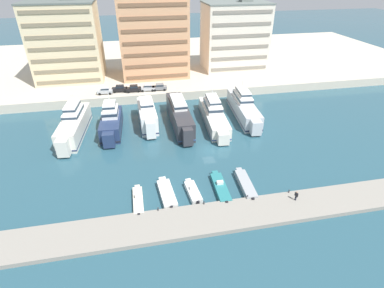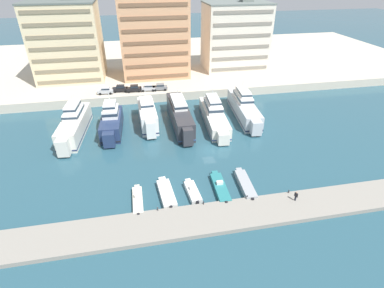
% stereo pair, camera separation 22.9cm
% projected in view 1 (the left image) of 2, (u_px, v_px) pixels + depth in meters
% --- Properties ---
extents(ground_plane, '(400.00, 400.00, 0.00)m').
position_uv_depth(ground_plane, '(209.00, 150.00, 60.68)').
color(ground_plane, '#285160').
extents(quay_promenade, '(180.00, 70.00, 2.38)m').
position_uv_depth(quay_promenade, '(169.00, 62.00, 111.89)').
color(quay_promenade, beige).
rests_on(quay_promenade, ground).
extents(pier_dock, '(120.00, 6.10, 0.70)m').
position_uv_depth(pier_dock, '(241.00, 214.00, 44.48)').
color(pier_dock, gray).
rests_on(pier_dock, ground).
extents(yacht_ivory_far_left, '(5.67, 19.65, 8.43)m').
position_uv_depth(yacht_ivory_far_left, '(74.00, 124.00, 64.96)').
color(yacht_ivory_far_left, silver).
rests_on(yacht_ivory_far_left, ground).
extents(yacht_navy_left, '(4.80, 15.28, 8.30)m').
position_uv_depth(yacht_navy_left, '(111.00, 122.00, 66.15)').
color(yacht_navy_left, navy).
rests_on(yacht_navy_left, ground).
extents(yacht_white_mid_left, '(4.04, 15.32, 7.55)m').
position_uv_depth(yacht_white_mid_left, '(147.00, 115.00, 68.99)').
color(yacht_white_mid_left, white).
rests_on(yacht_white_mid_left, ground).
extents(yacht_charcoal_center_left, '(3.82, 21.68, 7.42)m').
position_uv_depth(yacht_charcoal_center_left, '(180.00, 115.00, 69.28)').
color(yacht_charcoal_center_left, '#333338').
rests_on(yacht_charcoal_center_left, ground).
extents(yacht_ivory_center, '(5.46, 21.54, 7.60)m').
position_uv_depth(yacht_ivory_center, '(214.00, 115.00, 70.13)').
color(yacht_ivory_center, silver).
rests_on(yacht_ivory_center, ground).
extents(yacht_silver_center_right, '(5.55, 21.73, 8.05)m').
position_uv_depth(yacht_silver_center_right, '(244.00, 107.00, 73.36)').
color(yacht_silver_center_right, silver).
rests_on(yacht_silver_center_right, ground).
extents(motorboat_cream_far_left, '(1.54, 7.21, 1.29)m').
position_uv_depth(motorboat_cream_far_left, '(138.00, 200.00, 47.03)').
color(motorboat_cream_far_left, beige).
rests_on(motorboat_cream_far_left, ground).
extents(motorboat_white_left, '(2.66, 7.84, 0.94)m').
position_uv_depth(motorboat_white_left, '(167.00, 193.00, 48.42)').
color(motorboat_white_left, white).
rests_on(motorboat_white_left, ground).
extents(motorboat_white_mid_left, '(2.14, 6.21, 1.34)m').
position_uv_depth(motorboat_white_mid_left, '(193.00, 192.00, 48.74)').
color(motorboat_white_mid_left, white).
rests_on(motorboat_white_mid_left, ground).
extents(motorboat_teal_center_left, '(2.14, 8.49, 1.41)m').
position_uv_depth(motorboat_teal_center_left, '(220.00, 187.00, 49.77)').
color(motorboat_teal_center_left, teal).
rests_on(motorboat_teal_center_left, ground).
extents(motorboat_grey_center, '(2.22, 8.45, 1.07)m').
position_uv_depth(motorboat_grey_center, '(245.00, 184.00, 50.25)').
color(motorboat_grey_center, '#9EA3A8').
rests_on(motorboat_grey_center, ground).
extents(car_silver_far_left, '(4.20, 2.13, 1.80)m').
position_uv_depth(car_silver_far_left, '(105.00, 90.00, 80.17)').
color(car_silver_far_left, '#B7BCC1').
rests_on(car_silver_far_left, quay_promenade).
extents(car_black_left, '(4.22, 2.17, 1.80)m').
position_uv_depth(car_black_left, '(120.00, 88.00, 81.52)').
color(car_black_left, black).
rests_on(car_black_left, quay_promenade).
extents(car_black_mid_left, '(4.11, 1.93, 1.80)m').
position_uv_depth(car_black_mid_left, '(134.00, 88.00, 81.57)').
color(car_black_mid_left, black).
rests_on(car_black_mid_left, quay_promenade).
extents(car_silver_center_left, '(4.23, 2.19, 1.80)m').
position_uv_depth(car_silver_center_left, '(148.00, 87.00, 82.15)').
color(car_silver_center_left, '#B7BCC1').
rests_on(car_silver_center_left, quay_promenade).
extents(car_grey_center, '(4.15, 2.03, 1.80)m').
position_uv_depth(car_grey_center, '(160.00, 87.00, 82.59)').
color(car_grey_center, slate).
rests_on(car_grey_center, quay_promenade).
extents(apartment_block_far_left, '(19.06, 17.35, 23.66)m').
position_uv_depth(apartment_block_far_left, '(67.00, 41.00, 87.25)').
color(apartment_block_far_left, beige).
rests_on(apartment_block_far_left, quay_promenade).
extents(apartment_block_left, '(20.09, 14.92, 24.95)m').
position_uv_depth(apartment_block_left, '(153.00, 36.00, 89.55)').
color(apartment_block_left, tan).
rests_on(apartment_block_left, quay_promenade).
extents(apartment_block_mid_left, '(20.12, 13.32, 22.28)m').
position_uv_depth(apartment_block_mid_left, '(234.00, 36.00, 96.24)').
color(apartment_block_mid_left, silver).
rests_on(apartment_block_mid_left, quay_promenade).
extents(pedestrian_near_edge, '(0.37, 0.61, 1.66)m').
position_uv_depth(pedestrian_near_edge, '(296.00, 195.00, 46.14)').
color(pedestrian_near_edge, '#282D3D').
rests_on(pedestrian_near_edge, pier_dock).
extents(bollard_west, '(0.20, 0.20, 0.61)m').
position_uv_depth(bollard_west, '(158.00, 209.00, 44.49)').
color(bollard_west, '#2D2D33').
rests_on(bollard_west, pier_dock).
extents(bollard_west_mid, '(0.20, 0.20, 0.61)m').
position_uv_depth(bollard_west_mid, '(204.00, 203.00, 45.66)').
color(bollard_west_mid, '#2D2D33').
rests_on(bollard_west_mid, pier_dock).
extents(bollard_east_mid, '(0.20, 0.20, 0.61)m').
position_uv_depth(bollard_east_mid, '(248.00, 197.00, 46.84)').
color(bollard_east_mid, '#2D2D33').
rests_on(bollard_east_mid, pier_dock).
extents(bollard_east, '(0.20, 0.20, 0.61)m').
position_uv_depth(bollard_east, '(289.00, 191.00, 48.02)').
color(bollard_east, '#2D2D33').
rests_on(bollard_east, pier_dock).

